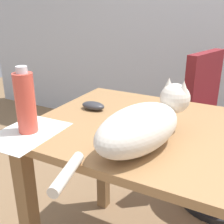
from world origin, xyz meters
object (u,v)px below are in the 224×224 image
at_px(office_chair, 217,142).
at_px(computer_mouse, 93,106).
at_px(water_bottle, 25,102).
at_px(cat, 143,125).

relative_size(office_chair, computer_mouse, 8.59).
height_order(office_chair, computer_mouse, office_chair).
bearing_deg(water_bottle, office_chair, 59.34).
relative_size(computer_mouse, water_bottle, 0.45).
relative_size(office_chair, water_bottle, 3.83).
relative_size(office_chair, cat, 1.59).
distance_m(cat, computer_mouse, 0.41).
height_order(cat, computer_mouse, cat).
bearing_deg(water_bottle, cat, 11.50).
relative_size(cat, water_bottle, 2.41).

